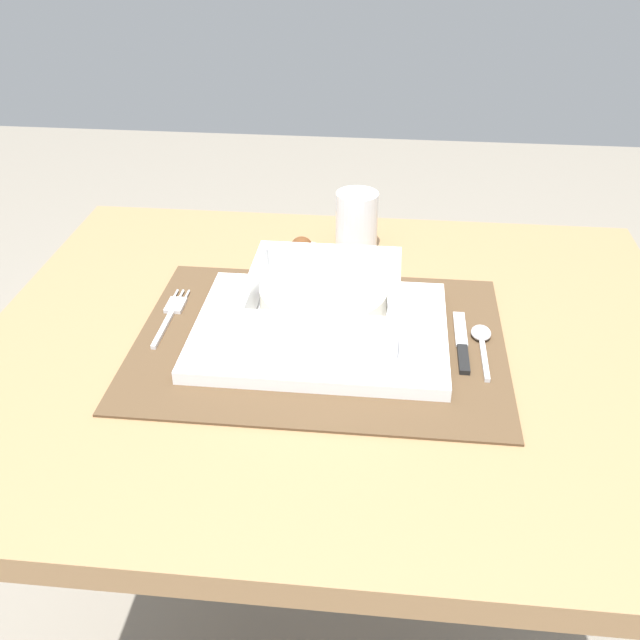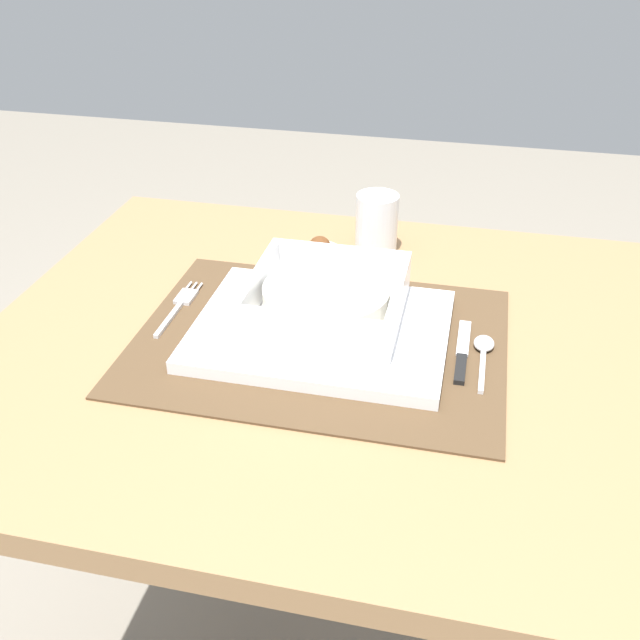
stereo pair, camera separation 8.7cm
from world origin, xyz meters
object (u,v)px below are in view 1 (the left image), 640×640
(butter_knife, at_px, (462,345))
(spoon, at_px, (482,338))
(dining_table, at_px, (334,412))
(fork, at_px, (172,312))
(drinking_glass, at_px, (357,224))
(condiment_saucer, at_px, (302,251))
(porridge_bowl, at_px, (324,300))

(butter_knife, bearing_deg, spoon, 28.97)
(spoon, bearing_deg, butter_knife, -146.50)
(dining_table, relative_size, butter_knife, 6.67)
(fork, xyz_separation_m, drinking_glass, (0.22, 0.21, 0.03))
(spoon, distance_m, drinking_glass, 0.29)
(butter_knife, bearing_deg, condiment_saucer, 132.32)
(butter_knife, relative_size, drinking_glass, 1.46)
(dining_table, xyz_separation_m, butter_knife, (0.15, -0.01, 0.12))
(spoon, height_order, butter_knife, spoon)
(fork, bearing_deg, spoon, -4.64)
(spoon, xyz_separation_m, drinking_glass, (-0.17, 0.24, 0.03))
(dining_table, relative_size, fork, 6.30)
(dining_table, distance_m, porridge_bowl, 0.16)
(spoon, xyz_separation_m, condiment_saucer, (-0.24, 0.20, 0.00))
(condiment_saucer, bearing_deg, spoon, -39.96)
(condiment_saucer, bearing_deg, fork, -128.54)
(butter_knife, xyz_separation_m, condiment_saucer, (-0.22, 0.22, 0.00))
(spoon, bearing_deg, dining_table, -176.16)
(dining_table, bearing_deg, condiment_saucer, 107.65)
(dining_table, bearing_deg, porridge_bowl, 128.50)
(porridge_bowl, bearing_deg, butter_knife, -9.54)
(butter_knife, bearing_deg, drinking_glass, 116.52)
(fork, xyz_separation_m, spoon, (0.39, -0.02, 0.00))
(fork, relative_size, butter_knife, 1.06)
(drinking_glass, bearing_deg, porridge_bowl, -96.58)
(porridge_bowl, height_order, drinking_glass, drinking_glass)
(butter_knife, bearing_deg, fork, 171.32)
(drinking_glass, bearing_deg, condiment_saucer, -155.85)
(drinking_glass, bearing_deg, fork, -135.76)
(fork, distance_m, drinking_glass, 0.31)
(fork, relative_size, drinking_glass, 1.54)
(butter_knife, height_order, condiment_saucer, condiment_saucer)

